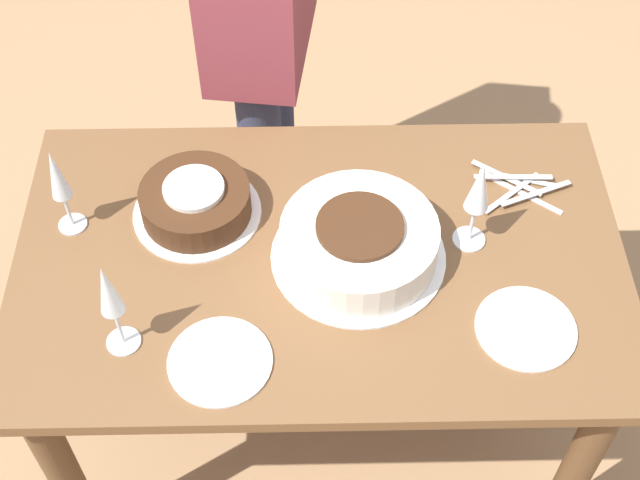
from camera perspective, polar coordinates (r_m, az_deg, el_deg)
name	(u,v)px	position (r m, az deg, el deg)	size (l,w,h in m)	color
ground_plane	(320,422)	(2.43, 0.00, -11.59)	(12.00, 12.00, 0.00)	#A87F56
dining_table	(320,293)	(1.92, 0.00, -3.43)	(1.25, 0.76, 0.73)	brown
cake_center_white	(359,242)	(1.78, 2.51, -0.16)	(0.36, 0.36, 0.10)	white
cake_front_chocolate	(196,202)	(1.88, -7.96, 2.44)	(0.27, 0.27, 0.08)	white
wine_glass_near	(58,179)	(1.83, -16.45, 3.77)	(0.06, 0.06, 0.22)	silver
wine_glass_far	(109,295)	(1.61, -13.36, -3.42)	(0.07, 0.07, 0.23)	silver
wine_glass_extra	(479,191)	(1.75, 10.12, 3.12)	(0.07, 0.07, 0.23)	silver
dessert_plate_left	(526,328)	(1.75, 13.03, -5.53)	(0.19, 0.19, 0.01)	white
dessert_plate_right	(220,361)	(1.68, -6.42, -7.73)	(0.20, 0.20, 0.01)	white
fork_pile	(519,186)	(1.97, 12.59, 3.41)	(0.21, 0.16, 0.02)	silver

